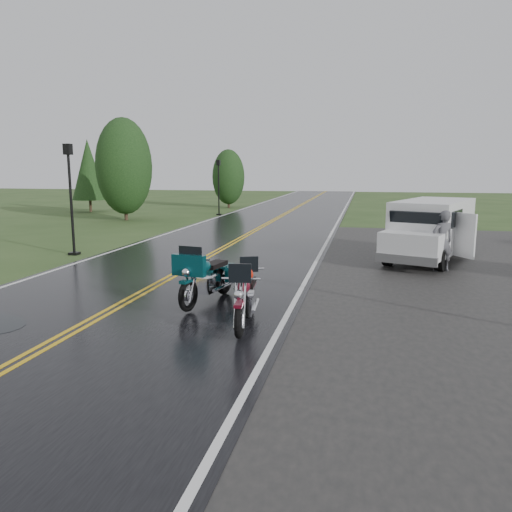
{
  "coord_description": "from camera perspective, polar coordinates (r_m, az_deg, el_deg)",
  "views": [
    {
      "loc": [
        5.31,
        -9.5,
        3.06
      ],
      "look_at": [
        2.8,
        2.0,
        1.0
      ],
      "focal_mm": 35.0,
      "sensor_mm": 36.0,
      "label": 1
    }
  ],
  "objects": [
    {
      "name": "lamp_post_near_left",
      "position": [
        18.95,
        -20.39,
        6.06
      ],
      "size": [
        0.34,
        0.34,
        3.97
      ],
      "primitive_type": null,
      "color": "black",
      "rests_on": "ground"
    },
    {
      "name": "lamp_post_far_left",
      "position": [
        33.59,
        -4.29,
        7.83
      ],
      "size": [
        0.32,
        0.32,
        3.69
      ],
      "primitive_type": null,
      "color": "black",
      "rests_on": "ground"
    },
    {
      "name": "motorcycle_red",
      "position": [
        8.91,
        -1.92,
        -5.7
      ],
      "size": [
        1.06,
        2.32,
        1.32
      ],
      "primitive_type": null,
      "rotation": [
        0.0,
        0.0,
        0.11
      ],
      "color": "#530917",
      "rests_on": "ground"
    },
    {
      "name": "road",
      "position": [
        20.43,
        -2.88,
        1.36
      ],
      "size": [
        8.0,
        100.0,
        0.04
      ],
      "primitive_type": "cube",
      "color": "black",
      "rests_on": "ground"
    },
    {
      "name": "van_white",
      "position": [
        16.24,
        15.0,
        2.43
      ],
      "size": [
        3.74,
        5.63,
        2.07
      ],
      "primitive_type": null,
      "rotation": [
        0.0,
        0.0,
        -0.37
      ],
      "color": "silver",
      "rests_on": "ground"
    },
    {
      "name": "motorcycle_teal",
      "position": [
        10.63,
        -7.8,
        -2.99
      ],
      "size": [
        1.27,
        2.49,
        1.4
      ],
      "primitive_type": null,
      "rotation": [
        0.0,
        0.0,
        -0.18
      ],
      "color": "#05373C",
      "rests_on": "ground"
    },
    {
      "name": "tree_left_far",
      "position": [
        39.93,
        -3.16,
        8.33
      ],
      "size": [
        2.55,
        2.55,
        3.92
      ],
      "primitive_type": null,
      "color": "#1E3D19",
      "rests_on": "ground"
    },
    {
      "name": "tree_left_mid",
      "position": [
        31.1,
        -14.8,
        8.74
      ],
      "size": [
        3.31,
        3.31,
        5.18
      ],
      "primitive_type": null,
      "color": "#1E3D19",
      "rests_on": "ground"
    },
    {
      "name": "pine_left_far",
      "position": [
        37.91,
        -18.56,
        8.59
      ],
      "size": [
        2.41,
        2.41,
        5.01
      ],
      "primitive_type": null,
      "color": "#1E3D19",
      "rests_on": "ground"
    },
    {
      "name": "motorcycle_silver",
      "position": [
        10.15,
        -0.73,
        -4.0
      ],
      "size": [
        1.43,
        2.22,
        1.23
      ],
      "primitive_type": null,
      "rotation": [
        0.0,
        0.0,
        0.35
      ],
      "color": "#ACADB4",
      "rests_on": "ground"
    },
    {
      "name": "ground",
      "position": [
        11.3,
        -16.34,
        -6.19
      ],
      "size": [
        120.0,
        120.0,
        0.0
      ],
      "primitive_type": "plane",
      "color": "#2D471E",
      "rests_on": "ground"
    },
    {
      "name": "person_at_van",
      "position": [
        15.84,
        20.51,
        1.51
      ],
      "size": [
        0.79,
        0.68,
        1.83
      ],
      "primitive_type": "imported",
      "rotation": [
        0.0,
        0.0,
        3.58
      ],
      "color": "#4D4D52",
      "rests_on": "ground"
    }
  ]
}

